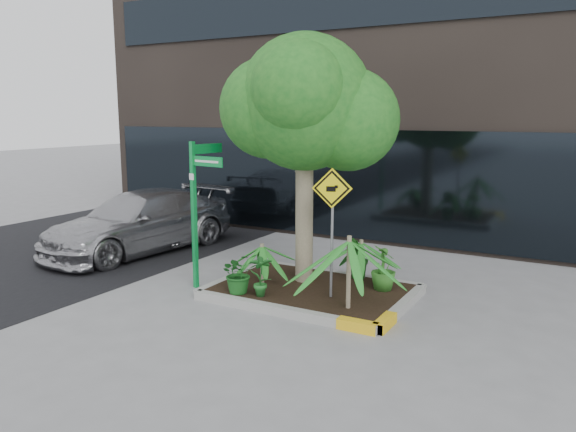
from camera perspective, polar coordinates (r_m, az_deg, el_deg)
The scene contains 14 objects.
ground at distance 9.55m, azimuth 0.50°, elevation -8.39°, with size 80.00×80.00×0.00m, color gray.
asphalt_road at distance 13.79m, azimuth -23.91°, elevation -3.38°, with size 7.00×80.00×0.01m, color black.
planter at distance 9.64m, azimuth 2.51°, elevation -7.57°, with size 3.35×2.36×0.15m.
tree at distance 9.63m, azimuth 1.76°, elevation 11.44°, with size 2.97×2.63×4.45m.
palm_front at distance 8.43m, azimuth 6.25°, elevation -2.50°, with size 1.26×1.26×1.40m.
palm_left at distance 9.71m, azimuth -2.67°, elevation -3.10°, with size 0.80×0.80×0.88m.
palm_back at distance 9.92m, azimuth 7.46°, elevation -2.69°, with size 0.84×0.84×0.93m.
parked_car at distance 13.03m, azimuth -14.84°, elevation -0.59°, with size 1.88×4.63×1.34m, color #A7A6AB.
shrub_a at distance 9.31m, azimuth -4.98°, elevation -5.77°, with size 0.61×0.61×0.68m, color #17521A.
shrub_b at distance 9.56m, azimuth 9.68°, elevation -5.20°, with size 0.42×0.42×0.76m, color #2B6A1F.
shrub_c at distance 9.11m, azimuth -2.75°, elevation -6.02°, with size 0.37×0.37×0.70m, color #216D27.
shrub_d at distance 10.10m, azimuth 7.16°, elevation -4.22°, with size 0.43×0.43×0.78m, color #1C5719.
street_sign_post at distance 9.91m, azimuth -9.15°, elevation 1.75°, with size 0.76×0.83×2.60m.
cattle_sign at distance 8.91m, azimuth 4.49°, elevation 0.57°, with size 0.61×0.26×2.08m.
Camera 1 is at (4.37, -7.91, 3.07)m, focal length 35.00 mm.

